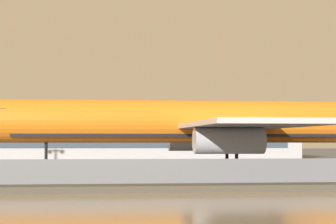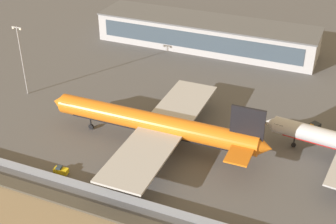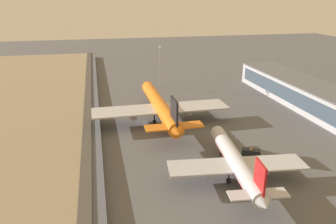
% 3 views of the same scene
% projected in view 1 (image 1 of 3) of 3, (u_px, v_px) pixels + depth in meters
% --- Properties ---
extents(ground_plane, '(500.00, 500.00, 0.00)m').
position_uv_depth(ground_plane, '(215.00, 176.00, 70.31)').
color(ground_plane, '#565659').
extents(shoreline_seawall, '(320.00, 3.00, 0.50)m').
position_uv_depth(shoreline_seawall, '(265.00, 187.00, 49.97)').
color(shoreline_seawall, '#474238').
rests_on(shoreline_seawall, ground).
extents(perimeter_fence, '(280.00, 0.10, 2.31)m').
position_uv_depth(perimeter_fence, '(251.00, 172.00, 54.48)').
color(perimeter_fence, slate).
rests_on(perimeter_fence, ground).
extents(cargo_jet_orange, '(56.98, 49.08, 15.27)m').
position_uv_depth(cargo_jet_orange, '(209.00, 123.00, 76.46)').
color(cargo_jet_orange, orange).
rests_on(cargo_jet_orange, ground).
extents(baggage_tug, '(3.35, 1.93, 1.80)m').
position_uv_depth(baggage_tug, '(72.00, 176.00, 55.75)').
color(baggage_tug, yellow).
rests_on(baggage_tug, ground).
extents(terminal_building, '(77.98, 17.64, 10.14)m').
position_uv_depth(terminal_building, '(112.00, 135.00, 138.21)').
color(terminal_building, '#B2B2B7').
rests_on(terminal_building, ground).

